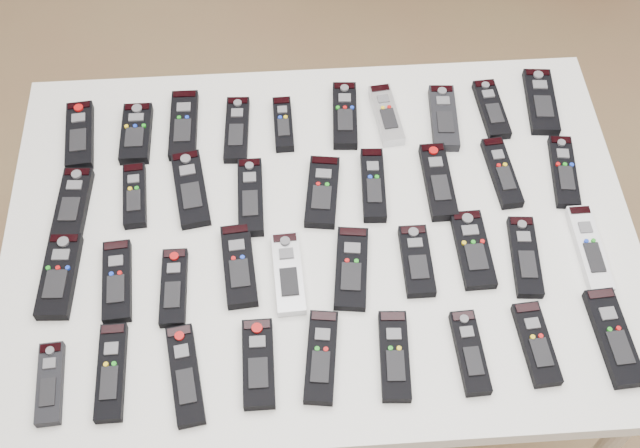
{
  "coord_description": "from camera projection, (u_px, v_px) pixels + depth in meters",
  "views": [
    {
      "loc": [
        -0.19,
        -0.92,
        2.11
      ],
      "look_at": [
        -0.14,
        -0.04,
        0.8
      ],
      "focal_mm": 45.0,
      "sensor_mm": 36.0,
      "label": 1
    }
  ],
  "objects": [
    {
      "name": "remote_1",
      "position": [
        136.0,
        134.0,
        1.71
      ],
      "size": [
        0.06,
        0.15,
        0.02
      ],
      "primitive_type": "cube",
      "rotation": [
        0.0,
        0.0,
        -0.01
      ],
      "color": "black",
      "rests_on": "table"
    },
    {
      "name": "remote_12",
      "position": [
        191.0,
        189.0,
        1.63
      ],
      "size": [
        0.09,
        0.19,
        0.02
      ],
      "primitive_type": "cube",
      "rotation": [
        0.0,
        0.0,
        0.15
      ],
      "color": "black",
      "rests_on": "table"
    },
    {
      "name": "remote_6",
      "position": [
        386.0,
        115.0,
        1.74
      ],
      "size": [
        0.06,
        0.16,
        0.02
      ],
      "primitive_type": "cube",
      "rotation": [
        0.0,
        0.0,
        0.11
      ],
      "color": "#B7B7BC",
      "rests_on": "table"
    },
    {
      "name": "remote_26",
      "position": [
        473.0,
        250.0,
        1.55
      ],
      "size": [
        0.06,
        0.17,
        0.02
      ],
      "primitive_type": "cube",
      "rotation": [
        0.0,
        0.0,
        0.03
      ],
      "color": "black",
      "rests_on": "table"
    },
    {
      "name": "remote_5",
      "position": [
        345.0,
        115.0,
        1.74
      ],
      "size": [
        0.06,
        0.18,
        0.02
      ],
      "primitive_type": "cube",
      "rotation": [
        0.0,
        0.0,
        -0.07
      ],
      "color": "black",
      "rests_on": "table"
    },
    {
      "name": "remote_33",
      "position": [
        321.0,
        357.0,
        1.43
      ],
      "size": [
        0.07,
        0.18,
        0.02
      ],
      "primitive_type": "cube",
      "rotation": [
        0.0,
        0.0,
        -0.13
      ],
      "color": "black",
      "rests_on": "table"
    },
    {
      "name": "remote_29",
      "position": [
        50.0,
        383.0,
        1.4
      ],
      "size": [
        0.05,
        0.15,
        0.02
      ],
      "primitive_type": "cube",
      "rotation": [
        0.0,
        0.0,
        0.06
      ],
      "color": "black",
      "rests_on": "table"
    },
    {
      "name": "remote_31",
      "position": [
        185.0,
        375.0,
        1.41
      ],
      "size": [
        0.08,
        0.19,
        0.02
      ],
      "primitive_type": "cube",
      "rotation": [
        0.0,
        0.0,
        0.15
      ],
      "color": "black",
      "rests_on": "table"
    },
    {
      "name": "remote_0",
      "position": [
        80.0,
        136.0,
        1.71
      ],
      "size": [
        0.07,
        0.18,
        0.02
      ],
      "primitive_type": "cube",
      "rotation": [
        0.0,
        0.0,
        0.09
      ],
      "color": "black",
      "rests_on": "table"
    },
    {
      "name": "table",
      "position": [
        320.0,
        245.0,
        1.64
      ],
      "size": [
        1.25,
        0.88,
        0.78
      ],
      "color": "white",
      "rests_on": "ground"
    },
    {
      "name": "remote_7",
      "position": [
        444.0,
        118.0,
        1.74
      ],
      "size": [
        0.07,
        0.17,
        0.02
      ],
      "primitive_type": "cube",
      "rotation": [
        0.0,
        0.0,
        -0.07
      ],
      "color": "black",
      "rests_on": "table"
    },
    {
      "name": "remote_23",
      "position": [
        288.0,
        274.0,
        1.52
      ],
      "size": [
        0.06,
        0.17,
        0.02
      ],
      "primitive_type": "cube",
      "rotation": [
        0.0,
        0.0,
        0.04
      ],
      "color": "#B7B7BC",
      "rests_on": "table"
    },
    {
      "name": "remote_13",
      "position": [
        250.0,
        197.0,
        1.62
      ],
      "size": [
        0.05,
        0.18,
        0.02
      ],
      "primitive_type": "cube",
      "rotation": [
        0.0,
        0.0,
        0.0
      ],
      "color": "black",
      "rests_on": "table"
    },
    {
      "name": "remote_25",
      "position": [
        417.0,
        261.0,
        1.54
      ],
      "size": [
        0.05,
        0.15,
        0.02
      ],
      "primitive_type": "cube",
      "rotation": [
        0.0,
        0.0,
        0.0
      ],
      "color": "black",
      "rests_on": "table"
    },
    {
      "name": "ground",
      "position": [
        367.0,
        365.0,
        2.27
      ],
      "size": [
        4.0,
        4.0,
        0.0
      ],
      "primitive_type": "plane",
      "color": "#976B4D",
      "rests_on": "ground"
    },
    {
      "name": "remote_34",
      "position": [
        394.0,
        356.0,
        1.43
      ],
      "size": [
        0.06,
        0.17,
        0.02
      ],
      "primitive_type": "cube",
      "rotation": [
        0.0,
        0.0,
        -0.06
      ],
      "color": "black",
      "rests_on": "table"
    },
    {
      "name": "remote_9",
      "position": [
        541.0,
        102.0,
        1.77
      ],
      "size": [
        0.08,
        0.18,
        0.02
      ],
      "primitive_type": "cube",
      "rotation": [
        0.0,
        0.0,
        -0.09
      ],
      "color": "black",
      "rests_on": "table"
    },
    {
      "name": "remote_14",
      "position": [
        322.0,
        192.0,
        1.63
      ],
      "size": [
        0.08,
        0.17,
        0.02
      ],
      "primitive_type": "cube",
      "rotation": [
        0.0,
        0.0,
        -0.14
      ],
      "color": "black",
      "rests_on": "table"
    },
    {
      "name": "remote_8",
      "position": [
        491.0,
        109.0,
        1.75
      ],
      "size": [
        0.06,
        0.16,
        0.02
      ],
      "primitive_type": "cube",
      "rotation": [
        0.0,
        0.0,
        0.07
      ],
      "color": "black",
      "rests_on": "table"
    },
    {
      "name": "remote_3",
      "position": [
        237.0,
        130.0,
        1.72
      ],
      "size": [
        0.06,
        0.17,
        0.02
      ],
      "primitive_type": "cube",
      "rotation": [
        0.0,
        0.0,
        -0.05
      ],
      "color": "black",
      "rests_on": "table"
    },
    {
      "name": "remote_19",
      "position": [
        59.0,
        276.0,
        1.52
      ],
      "size": [
        0.07,
        0.18,
        0.02
      ],
      "primitive_type": "cube",
      "rotation": [
        0.0,
        0.0,
        -0.05
      ],
      "color": "black",
      "rests_on": "table"
    },
    {
      "name": "remote_11",
      "position": [
        135.0,
        196.0,
        1.62
      ],
      "size": [
        0.05,
        0.15,
        0.02
      ],
      "primitive_type": "cube",
      "rotation": [
        0.0,
        0.0,
        0.07
      ],
      "color": "black",
      "rests_on": "table"
    },
    {
      "name": "remote_22",
      "position": [
        239.0,
        266.0,
        1.53
      ],
      "size": [
        0.07,
        0.18,
        0.02
      ],
      "primitive_type": "cube",
      "rotation": [
        0.0,
        0.0,
        0.08
      ],
      "color": "black",
      "rests_on": "table"
    },
    {
      "name": "remote_20",
      "position": [
        117.0,
        281.0,
        1.51
      ],
      "size": [
        0.06,
        0.17,
        0.02
      ],
      "primitive_type": "cube",
      "rotation": [
        0.0,
        0.0,
        0.07
      ],
      "color": "black",
      "rests_on": "table"
    },
    {
      "name": "remote_35",
      "position": [
        470.0,
        353.0,
        1.43
      ],
      "size": [
        0.05,
        0.16,
        0.02
      ],
      "primitive_type": "cube",
      "rotation": [
        0.0,
        0.0,
        0.04
      ],
      "color": "black",
      "rests_on": "table"
    },
    {
      "name": "remote_37",
      "position": [
        613.0,
        337.0,
        1.45
      ],
      "size": [
        0.07,
        0.19,
        0.02
      ],
      "primitive_type": "cube",
      "rotation": [
        0.0,
        0.0,
        0.06
      ],
      "color": "black",
      "rests_on": "table"
    },
    {
      "name": "remote_10",
      "position": [
        73.0,
        204.0,
        1.61
      ],
      "size": [
        0.07,
        0.17,
        0.02
      ],
      "primitive_type": "cube",
      "rotation": [
        0.0,
        0.0,
        -0.06
      ],
      "color": "black",
      "rests_on": "table"
    },
    {
      "name": "remote_24",
      "position": [
        351.0,
        268.0,
        1.53
      ],
      "size": [
        0.08,
        0.18,
        0.02
      ],
      "primitive_type": "cube",
      "rotation": [
        0.0,
        0.0,
        -0.12
      ],
      "color": "black",
      "rests_on": "table"
    },
    {
      "name": "remote_36",
      "position": [
        536.0,
        344.0,
        1.44
      ],
      "size": [
        0.06,
        0.16,
        0.02
      ],
      "primitive_type": "cube",
      "rotation": [
        0.0,
        0.0,
        0.07
      ],
      "color": "black",
      "rests_on": "table"
    },
    {
      "name": "remote_2",
      "position": [
        184.0,
        125.0,
        1.73
      ],
      "size": [
        0.06,
        0.18,
        0.02
      ],
      "primitive_type": "cube",
      "rotation": [
        0.0,
        0.0,
        -0.01
      ],
      "color": "black",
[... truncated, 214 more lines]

